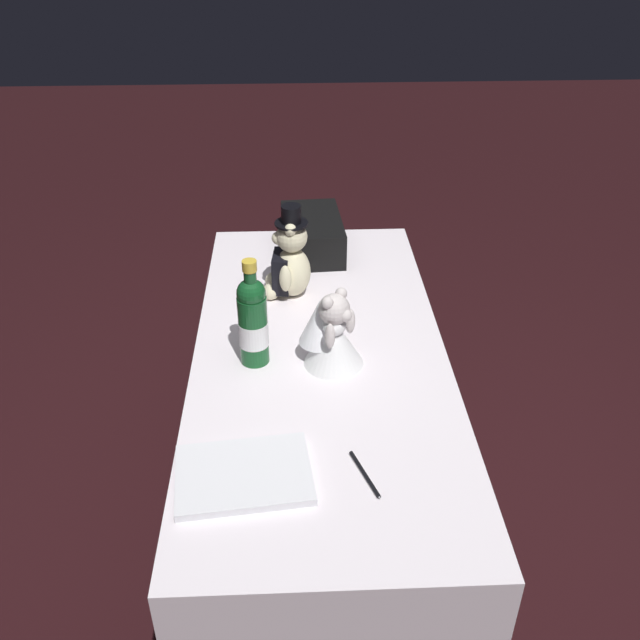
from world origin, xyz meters
name	(u,v)px	position (x,y,z in m)	size (l,w,h in m)	color
ground_plane	(320,533)	(0.00, 0.00, 0.00)	(12.00, 12.00, 0.00)	black
reception_table	(320,450)	(0.00, 0.00, 0.38)	(1.55, 0.70, 0.76)	white
teddy_bear_groom	(289,262)	(-0.31, -0.08, 0.87)	(0.17, 0.15, 0.30)	beige
teddy_bear_bride	(330,332)	(0.05, 0.02, 0.85)	(0.20, 0.20, 0.22)	white
champagne_bottle	(253,320)	(0.04, -0.18, 0.89)	(0.08, 0.08, 0.31)	#144D23
signing_pen	(366,475)	(0.49, 0.08, 0.76)	(0.15, 0.06, 0.01)	black
gift_case_black	(314,234)	(-0.61, 0.00, 0.82)	(0.34, 0.22, 0.12)	black
guestbook	(244,475)	(0.48, -0.19, 0.76)	(0.21, 0.30, 0.02)	white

